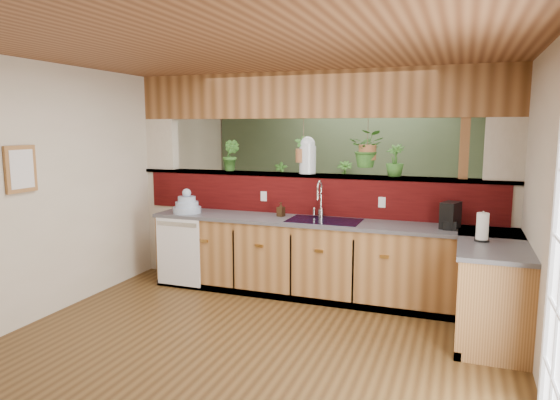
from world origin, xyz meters
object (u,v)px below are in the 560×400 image
(dish_stack, at_px, (187,205))
(soap_dispenser, at_px, (281,209))
(shelving_console, at_px, (318,217))
(faucet, at_px, (320,198))
(paper_towel, at_px, (482,228))
(glass_jar, at_px, (308,155))
(coffee_maker, at_px, (450,216))

(dish_stack, distance_m, soap_dispenser, 1.18)
(shelving_console, bearing_deg, faucet, -81.14)
(faucet, relative_size, paper_towel, 1.55)
(soap_dispenser, bearing_deg, faucet, 10.88)
(paper_towel, height_order, glass_jar, glass_jar)
(dish_stack, bearing_deg, paper_towel, -6.85)
(shelving_console, bearing_deg, soap_dispenser, -93.05)
(dish_stack, distance_m, paper_towel, 3.38)
(paper_towel, xyz_separation_m, glass_jar, (-1.96, 0.88, 0.58))
(dish_stack, height_order, soap_dispenser, dish_stack)
(coffee_maker, height_order, glass_jar, glass_jar)
(faucet, relative_size, dish_stack, 1.28)
(paper_towel, xyz_separation_m, shelving_console, (-2.35, 2.78, -0.53))
(glass_jar, bearing_deg, shelving_console, 101.65)
(soap_dispenser, relative_size, shelving_console, 0.12)
(soap_dispenser, height_order, paper_towel, paper_towel)
(paper_towel, bearing_deg, soap_dispenser, 165.31)
(paper_towel, distance_m, glass_jar, 2.22)
(dish_stack, height_order, glass_jar, glass_jar)
(faucet, relative_size, glass_jar, 0.99)
(soap_dispenser, distance_m, glass_jar, 0.74)
(faucet, xyz_separation_m, coffee_maker, (1.45, -0.15, -0.11))
(faucet, relative_size, coffee_maker, 1.58)
(dish_stack, relative_size, glass_jar, 0.77)
(coffee_maker, relative_size, glass_jar, 0.62)
(dish_stack, xyz_separation_m, coffee_maker, (3.07, 0.11, 0.03))
(coffee_maker, relative_size, paper_towel, 0.98)
(coffee_maker, xyz_separation_m, paper_towel, (0.29, -0.51, 0.00))
(dish_stack, xyz_separation_m, soap_dispenser, (1.17, 0.17, -0.01))
(glass_jar, bearing_deg, faucet, -44.86)
(soap_dispenser, relative_size, paper_towel, 0.59)
(dish_stack, relative_size, soap_dispenser, 2.05)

